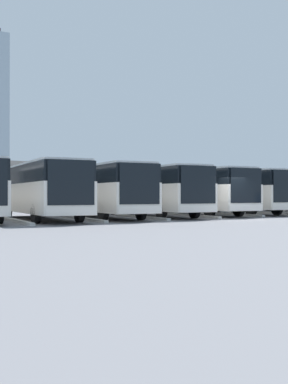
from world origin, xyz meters
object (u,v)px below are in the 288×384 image
Objects in this scene: bus_3 at (194,190)px; bus_6 at (40,189)px; bus_4 at (151,190)px; bus_5 at (99,189)px; bus_1 at (275,191)px; bus_2 at (233,190)px.

bus_3 is 1.00× the size of bus_6.
bus_4 is 1.00× the size of bus_6.
bus_5 is at bearing -170.62° from bus_6.
bus_1 is 15.66m from bus_5.
bus_4 is at bearing 5.20° from bus_1.
bus_1 is at bearing -174.80° from bus_4.
bus_1 is at bearing -173.54° from bus_6.
bus_1 and bus_6 have the same top height.
bus_4 is at bearing -171.65° from bus_6.
bus_6 is at bearing 9.38° from bus_5.
bus_3 is at bearing -171.08° from bus_6.
bus_1 is 1.00× the size of bus_2.
bus_3 is at bearing 9.88° from bus_2.
bus_3 is 11.76m from bus_6.
bus_1 is 1.00× the size of bus_6.
bus_2 and bus_3 have the same top height.
bus_5 is at bearing 5.73° from bus_1.
bus_5 is at bearing 8.69° from bus_3.
bus_1 and bus_2 have the same top height.
bus_4 is at bearing 10.05° from bus_3.
bus_1 is 19.57m from bus_6.
bus_2 is at bearing -170.12° from bus_3.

